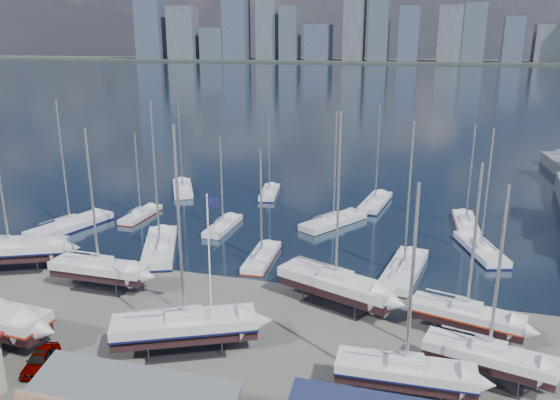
% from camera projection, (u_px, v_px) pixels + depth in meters
% --- Properties ---
extents(ground, '(1400.00, 1400.00, 0.00)m').
position_uv_depth(ground, '(221.00, 330.00, 45.01)').
color(ground, '#605E59').
rests_on(ground, ground).
extents(water, '(1400.00, 600.00, 0.40)m').
position_uv_depth(water, '(410.00, 80.00, 331.41)').
color(water, '#182639').
rests_on(water, ground).
extents(far_shore, '(1400.00, 80.00, 2.20)m').
position_uv_depth(far_shore, '(422.00, 62.00, 571.23)').
color(far_shore, '#2D332D').
rests_on(far_shore, ground).
extents(skyline, '(639.14, 43.80, 107.69)m').
position_uv_depth(skyline, '(417.00, 24.00, 556.80)').
color(skyline, '#475166').
rests_on(skyline, far_shore).
extents(sailboat_cradle_0, '(11.45, 7.53, 17.89)m').
position_uv_depth(sailboat_cradle_0, '(10.00, 251.00, 56.09)').
color(sailboat_cradle_0, '#2D2D33').
rests_on(sailboat_cradle_0, ground).
extents(sailboat_cradle_2, '(9.53, 2.78, 15.55)m').
position_uv_depth(sailboat_cradle_2, '(99.00, 269.00, 51.83)').
color(sailboat_cradle_2, '#2D2D33').
rests_on(sailboat_cradle_2, ground).
extents(sailboat_cradle_3, '(11.15, 7.45, 17.50)m').
position_uv_depth(sailboat_cradle_3, '(185.00, 327.00, 41.24)').
color(sailboat_cradle_3, '#2D2D33').
rests_on(sailboat_cradle_3, ground).
extents(sailboat_cradle_4, '(11.11, 6.72, 17.44)m').
position_uv_depth(sailboat_cradle_4, '(336.00, 284.00, 48.42)').
color(sailboat_cradle_4, '#2D2D33').
rests_on(sailboat_cradle_4, ground).
extents(sailboat_cradle_5, '(9.25, 2.88, 14.90)m').
position_uv_depth(sailboat_cradle_5, '(405.00, 372.00, 35.79)').
color(sailboat_cradle_5, '#2D2D33').
rests_on(sailboat_cradle_5, ground).
extents(sailboat_cradle_6, '(9.16, 4.63, 14.39)m').
position_uv_depth(sailboat_cradle_6, '(466.00, 315.00, 43.23)').
color(sailboat_cradle_6, '#2D2D33').
rests_on(sailboat_cradle_6, ground).
extents(sailboat_cradle_7, '(8.99, 4.40, 14.28)m').
position_uv_depth(sailboat_cradle_7, '(488.00, 357.00, 37.60)').
color(sailboat_cradle_7, '#2D2D33').
rests_on(sailboat_cradle_7, ground).
extents(sailboat_moored_0, '(6.23, 11.85, 17.07)m').
position_uv_depth(sailboat_moored_0, '(70.00, 227.00, 68.83)').
color(sailboat_moored_0, black).
rests_on(sailboat_moored_0, water).
extents(sailboat_moored_1, '(2.36, 8.08, 12.03)m').
position_uv_depth(sailboat_moored_1, '(141.00, 215.00, 73.43)').
color(sailboat_moored_1, black).
rests_on(sailboat_moored_1, water).
extents(sailboat_moored_2, '(7.07, 10.12, 15.04)m').
position_uv_depth(sailboat_moored_2, '(183.00, 190.00, 85.98)').
color(sailboat_moored_2, black).
rests_on(sailboat_moored_2, water).
extents(sailboat_moored_3, '(7.77, 12.18, 17.70)m').
position_uv_depth(sailboat_moored_3, '(160.00, 249.00, 61.46)').
color(sailboat_moored_3, black).
rests_on(sailboat_moored_3, water).
extents(sailboat_moored_4, '(2.37, 8.28, 12.48)m').
position_uv_depth(sailboat_moored_4, '(223.00, 226.00, 68.96)').
color(sailboat_moored_4, black).
rests_on(sailboat_moored_4, water).
extents(sailboat_moored_5, '(3.83, 8.86, 12.83)m').
position_uv_depth(sailboat_moored_5, '(269.00, 193.00, 83.95)').
color(sailboat_moored_5, black).
rests_on(sailboat_moored_5, water).
extents(sailboat_moored_6, '(2.85, 8.70, 12.83)m').
position_uv_depth(sailboat_moored_6, '(262.00, 258.00, 58.96)').
color(sailboat_moored_6, black).
rests_on(sailboat_moored_6, water).
extents(sailboat_moored_7, '(7.70, 10.19, 15.37)m').
position_uv_depth(sailboat_moored_7, '(334.00, 223.00, 70.43)').
color(sailboat_moored_7, black).
rests_on(sailboat_moored_7, water).
extents(sailboat_moored_8, '(4.11, 10.41, 15.14)m').
position_uv_depth(sailboat_moored_8, '(375.00, 204.00, 78.68)').
color(sailboat_moored_8, black).
rests_on(sailboat_moored_8, water).
extents(sailboat_moored_9, '(4.63, 11.18, 16.38)m').
position_uv_depth(sailboat_moored_9, '(404.00, 272.00, 55.47)').
color(sailboat_moored_9, black).
rests_on(sailboat_moored_9, water).
extents(sailboat_moored_10, '(5.77, 10.24, 14.76)m').
position_uv_depth(sailboat_moored_10, '(481.00, 251.00, 61.11)').
color(sailboat_moored_10, black).
rests_on(sailboat_moored_10, water).
extents(sailboat_moored_11, '(3.16, 9.37, 13.79)m').
position_uv_depth(sailboat_moored_11, '(466.00, 224.00, 69.84)').
color(sailboat_moored_11, black).
rests_on(sailboat_moored_11, water).
extents(car_a, '(2.59, 4.33, 1.38)m').
position_uv_depth(car_a, '(40.00, 360.00, 39.57)').
color(car_a, gray).
rests_on(car_a, ground).
extents(flagpole, '(1.05, 0.12, 11.87)m').
position_uv_depth(flagpole, '(210.00, 257.00, 42.30)').
color(flagpole, white).
rests_on(flagpole, ground).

